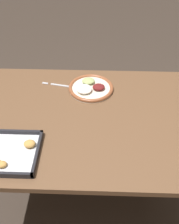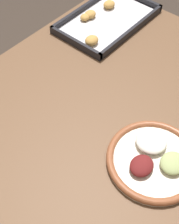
# 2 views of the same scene
# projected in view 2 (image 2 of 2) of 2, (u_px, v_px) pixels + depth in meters

# --- Properties ---
(ground_plane) EXTENTS (8.00, 8.00, 0.00)m
(ground_plane) POSITION_uv_depth(u_px,v_px,m) (89.00, 213.00, 1.54)
(ground_plane) COLOR #382D26
(dining_table) EXTENTS (1.24, 0.85, 0.78)m
(dining_table) POSITION_uv_depth(u_px,v_px,m) (89.00, 139.00, 1.02)
(dining_table) COLOR brown
(dining_table) RESTS_ON ground_plane
(dinner_plate) EXTENTS (0.26, 0.26, 0.04)m
(dinner_plate) POSITION_uv_depth(u_px,v_px,m) (154.00, 158.00, 0.83)
(dinner_plate) COLOR beige
(dinner_plate) RESTS_ON dining_table
(baking_tray) EXTENTS (0.39, 0.25, 0.04)m
(baking_tray) POSITION_uv_depth(u_px,v_px,m) (106.00, 20.00, 1.21)
(baking_tray) COLOR black
(baking_tray) RESTS_ON dining_table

